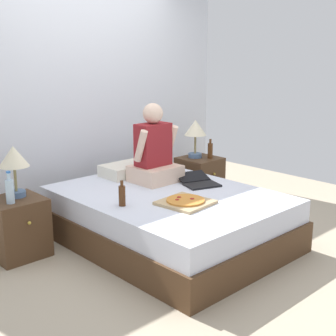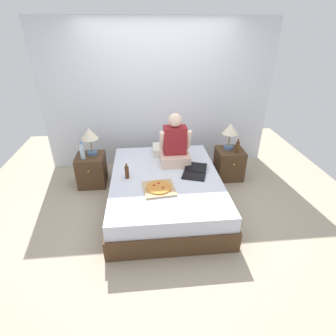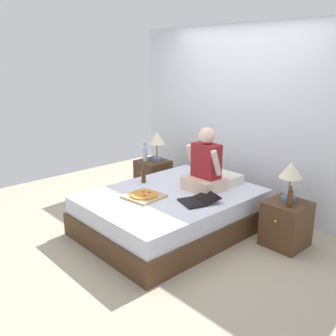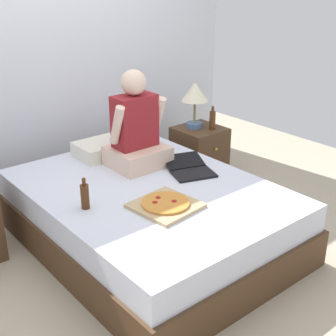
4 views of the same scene
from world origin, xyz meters
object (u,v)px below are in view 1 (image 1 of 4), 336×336
nightstand_right (199,179)px  beer_bottle_on_bed (122,195)px  pizza_box (185,202)px  nightstand_left (17,227)px  bed (168,218)px  beer_bottle (210,150)px  laptop (199,182)px  person_seated (154,153)px  water_bottle (10,190)px  lamp_on_right_nightstand (195,130)px  lamp_on_left_nightstand (14,160)px

nightstand_right → beer_bottle_on_bed: bearing=-158.0°
pizza_box → nightstand_left: bearing=135.7°
bed → pizza_box: pizza_box is taller
nightstand_right → pizza_box: (-1.28, -1.02, 0.24)m
beer_bottle → laptop: 1.01m
nightstand_right → person_seated: 1.14m
water_bottle → pizza_box: 1.47m
lamp_on_right_nightstand → beer_bottle: 0.29m
water_bottle → beer_bottle: (2.47, -0.01, -0.02)m
laptop → pizza_box: 0.63m
water_bottle → beer_bottle_on_bed: bearing=-40.2°
laptop → beer_bottle_on_bed: bearing=-179.6°
laptop → beer_bottle_on_bed: (-0.95, -0.01, 0.07)m
nightstand_right → pizza_box: 1.65m
pizza_box → beer_bottle_on_bed: bearing=141.5°
nightstand_left → lamp_on_right_nightstand: (2.29, 0.05, 0.59)m
lamp_on_left_nightstand → water_bottle: lamp_on_left_nightstand is taller
bed → nightstand_right: (1.16, 0.69, 0.02)m
lamp_on_left_nightstand → person_seated: 1.35m
water_bottle → nightstand_right: (2.40, 0.09, -0.37)m
lamp_on_right_nightstand → beer_bottle: bearing=-56.3°
lamp_on_left_nightstand → beer_bottle_on_bed: (0.59, -0.74, -0.27)m
pizza_box → nightstand_right: bearing=38.7°
bed → beer_bottle_on_bed: beer_bottle_on_bed is taller
bed → laptop: size_ratio=4.23×
water_bottle → person_seated: (1.42, -0.20, 0.14)m
lamp_on_left_nightstand → beer_bottle: lamp_on_left_nightstand is taller
bed → lamp_on_right_nightstand: lamp_on_right_nightstand is taller
bed → lamp_on_left_nightstand: bearing=146.7°
person_seated → lamp_on_right_nightstand: bearing=19.7°
pizza_box → bed: bearing=71.0°
bed → water_bottle: 1.43m
bed → pizza_box: (-0.11, -0.33, 0.26)m
person_seated → beer_bottle_on_bed: bearing=-151.0°
nightstand_left → water_bottle: bearing=-131.7°
water_bottle → beer_bottle: water_bottle is taller
water_bottle → person_seated: 1.44m
beer_bottle → pizza_box: beer_bottle is taller
nightstand_left → nightstand_right: size_ratio=1.00×
bed → lamp_on_left_nightstand: lamp_on_left_nightstand is taller
water_bottle → nightstand_right: water_bottle is taller
beer_bottle_on_bed → water_bottle: bearing=139.8°
lamp_on_left_nightstand → lamp_on_right_nightstand: size_ratio=1.00×
nightstand_right → lamp_on_right_nightstand: (-0.03, 0.05, 0.59)m
water_bottle → person_seated: person_seated is taller
person_seated → laptop: bearing=-58.7°
lamp_on_left_nightstand → pizza_box: (1.01, -1.07, -0.35)m
person_seated → beer_bottle_on_bed: size_ratio=3.55×
water_bottle → laptop: (1.66, -0.59, -0.13)m
nightstand_right → beer_bottle: bearing=-55.0°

